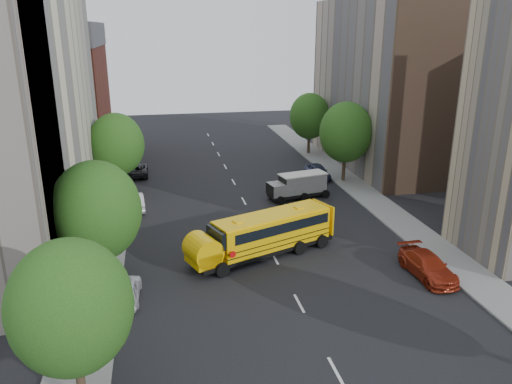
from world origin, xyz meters
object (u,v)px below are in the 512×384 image
object	(u,v)px
street_tree_1	(96,211)
parked_car_0	(126,290)
street_tree_0	(71,307)
safari_truck	(298,185)
street_tree_2	(117,145)
school_bus	(262,233)
street_tree_4	(346,132)
street_tree_5	(310,116)
parked_car_3	(428,266)
parked_car_1	(134,201)
parked_car_2	(137,169)
parked_car_4	(318,171)

from	to	relation	value
street_tree_1	parked_car_0	xyz separation A→B (m)	(1.40, -1.71, -4.31)
street_tree_0	safari_truck	distance (m)	28.95
street_tree_2	street_tree_0	bearing A→B (deg)	-90.00
street_tree_1	parked_car_0	world-z (taller)	street_tree_1
school_bus	safari_truck	world-z (taller)	school_bus
street_tree_4	street_tree_1	bearing A→B (deg)	-140.71
street_tree_4	street_tree_5	size ratio (longest dim) A/B	1.08
parked_car_3	street_tree_1	bearing A→B (deg)	170.71
parked_car_1	parked_car_2	xyz separation A→B (m)	(0.00, 10.53, -0.06)
street_tree_4	parked_car_2	size ratio (longest dim) A/B	1.74
street_tree_0	parked_car_0	xyz separation A→B (m)	(1.40, 8.29, -3.99)
street_tree_1	street_tree_4	xyz separation A→B (m)	(22.00, 18.00, 0.12)
street_tree_1	street_tree_2	bearing A→B (deg)	90.00
street_tree_2	street_tree_5	world-z (taller)	street_tree_2
street_tree_1	street_tree_4	size ratio (longest dim) A/B	0.98
street_tree_5	parked_car_4	distance (m)	11.17
street_tree_5	parked_car_1	distance (m)	26.47
street_tree_0	parked_car_3	xyz separation A→B (m)	(19.80, 7.59, -3.93)
street_tree_5	parked_car_1	bearing A→B (deg)	-141.93
street_tree_2	parked_car_2	xyz separation A→B (m)	(1.40, 6.40, -4.18)
parked_car_3	parked_car_1	bearing A→B (deg)	136.15
parked_car_0	parked_car_2	distance (m)	26.10
street_tree_0	parked_car_4	world-z (taller)	street_tree_0
parked_car_2	parked_car_1	bearing A→B (deg)	89.74
street_tree_5	school_bus	size ratio (longest dim) A/B	0.71
street_tree_0	parked_car_4	distance (m)	36.01
parked_car_4	parked_car_3	bearing A→B (deg)	-93.99
street_tree_2	school_bus	world-z (taller)	street_tree_2
parked_car_3	parked_car_4	size ratio (longest dim) A/B	1.17
parked_car_1	parked_car_0	bearing A→B (deg)	84.44
street_tree_2	parked_car_3	xyz separation A→B (m)	(19.80, -20.41, -4.11)
street_tree_4	parked_car_1	distance (m)	21.46
parked_car_2	parked_car_4	size ratio (longest dim) A/B	1.11
school_bus	parked_car_1	world-z (taller)	school_bus
street_tree_4	school_bus	xyz separation A→B (m)	(-11.74, -15.39, -3.43)
safari_truck	parked_car_4	bearing A→B (deg)	45.22
school_bus	parked_car_4	size ratio (longest dim) A/B	2.51
street_tree_5	parked_car_2	distance (m)	21.73
parked_car_4	school_bus	bearing A→B (deg)	-123.05
safari_truck	parked_car_1	world-z (taller)	safari_truck
school_bus	parked_car_3	xyz separation A→B (m)	(9.54, -5.02, -0.93)
street_tree_1	school_bus	size ratio (longest dim) A/B	0.75
safari_truck	parked_car_0	xyz separation A→B (m)	(-14.64, -15.56, -0.57)
school_bus	parked_car_2	bearing A→B (deg)	90.53
school_bus	parked_car_3	distance (m)	10.82
school_bus	safari_truck	size ratio (longest dim) A/B	1.87
street_tree_4	school_bus	bearing A→B (deg)	-127.35
street_tree_2	safari_truck	bearing A→B (deg)	-14.49
street_tree_4	parked_car_2	distance (m)	22.02
parked_car_2	street_tree_2	bearing A→B (deg)	77.40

